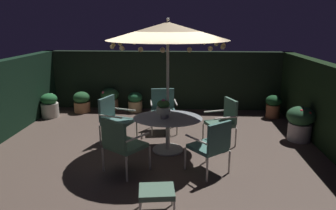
{
  "coord_description": "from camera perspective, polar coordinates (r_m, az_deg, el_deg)",
  "views": [
    {
      "loc": [
        0.64,
        -6.19,
        2.66
      ],
      "look_at": [
        0.27,
        0.05,
        0.99
      ],
      "focal_mm": 33.0,
      "sensor_mm": 36.0,
      "label": 1
    }
  ],
  "objects": [
    {
      "name": "ground_plane",
      "position": [
        6.78,
        -2.31,
        -8.26
      ],
      "size": [
        7.69,
        7.13,
        0.02
      ],
      "primitive_type": "cube",
      "color": "brown"
    },
    {
      "name": "hedge_backdrop_rear",
      "position": [
        9.79,
        -0.39,
        4.61
      ],
      "size": [
        7.69,
        0.3,
        1.81
      ],
      "primitive_type": "cube",
      "color": "black",
      "rests_on": "ground_plane"
    },
    {
      "name": "hedge_backdrop_right",
      "position": [
        7.13,
        28.66,
        -1.19
      ],
      "size": [
        0.3,
        7.13,
        1.81
      ],
      "primitive_type": "cube",
      "color": "black",
      "rests_on": "ground_plane"
    },
    {
      "name": "patio_dining_table",
      "position": [
        6.53,
        -0.04,
        -3.72
      ],
      "size": [
        1.45,
        1.23,
        0.74
      ],
      "color": "silver",
      "rests_on": "ground_plane"
    },
    {
      "name": "patio_umbrella",
      "position": [
        6.19,
        -0.04,
        13.46
      ],
      "size": [
        2.44,
        2.44,
        2.75
      ],
      "color": "silver",
      "rests_on": "ground_plane"
    },
    {
      "name": "centerpiece_planter",
      "position": [
        6.34,
        -0.86,
        -0.45
      ],
      "size": [
        0.29,
        0.29,
        0.41
      ],
      "color": "beige",
      "rests_on": "patio_dining_table"
    },
    {
      "name": "patio_chair_north",
      "position": [
        5.58,
        8.1,
        -7.12
      ],
      "size": [
        0.84,
        0.84,
        1.01
      ],
      "color": "silver",
      "rests_on": "ground_plane"
    },
    {
      "name": "patio_chair_northeast",
      "position": [
        7.02,
        10.3,
        -2.51
      ],
      "size": [
        0.74,
        0.73,
        1.03
      ],
      "color": "silver",
      "rests_on": "ground_plane"
    },
    {
      "name": "patio_chair_east",
      "position": [
        7.78,
        -0.89,
        -0.38
      ],
      "size": [
        0.73,
        0.71,
        1.04
      ],
      "color": "silver",
      "rests_on": "ground_plane"
    },
    {
      "name": "patio_chair_southeast",
      "position": [
        7.11,
        -9.97,
        -2.17
      ],
      "size": [
        0.8,
        0.81,
        1.04
      ],
      "color": "silver",
      "rests_on": "ground_plane"
    },
    {
      "name": "patio_chair_south",
      "position": [
        5.61,
        -8.6,
        -6.74
      ],
      "size": [
        0.89,
        0.88,
        1.04
      ],
      "color": "silver",
      "rests_on": "ground_plane"
    },
    {
      "name": "ottoman_footrest",
      "position": [
        4.55,
        -2.09,
        -15.85
      ],
      "size": [
        0.55,
        0.47,
        0.38
      ],
      "color": "silver",
      "rests_on": "ground_plane"
    },
    {
      "name": "potted_plant_front_corner",
      "position": [
        9.38,
        18.87,
        -0.1
      ],
      "size": [
        0.45,
        0.45,
        0.66
      ],
      "color": "#A05C3D",
      "rests_on": "ground_plane"
    },
    {
      "name": "potted_plant_right_near",
      "position": [
        9.55,
        -21.03,
        -0.08
      ],
      "size": [
        0.49,
        0.49,
        0.7
      ],
      "color": "beige",
      "rests_on": "ground_plane"
    },
    {
      "name": "potted_plant_back_left",
      "position": [
        7.75,
        23.25,
        -2.91
      ],
      "size": [
        0.63,
        0.63,
        0.81
      ],
      "color": "beige",
      "rests_on": "ground_plane"
    },
    {
      "name": "potted_plant_back_center",
      "position": [
        9.79,
        -15.62,
        0.59
      ],
      "size": [
        0.5,
        0.5,
        0.64
      ],
      "color": "#A06B47",
      "rests_on": "ground_plane"
    },
    {
      "name": "potted_plant_right_far",
      "position": [
        9.55,
        -6.07,
        0.62
      ],
      "size": [
        0.44,
        0.44,
        0.6
      ],
      "color": "tan",
      "rests_on": "ground_plane"
    },
    {
      "name": "potted_plant_left_far",
      "position": [
        9.85,
        -10.69,
        1.21
      ],
      "size": [
        0.57,
        0.57,
        0.69
      ],
      "color": "tan",
      "rests_on": "ground_plane"
    }
  ]
}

